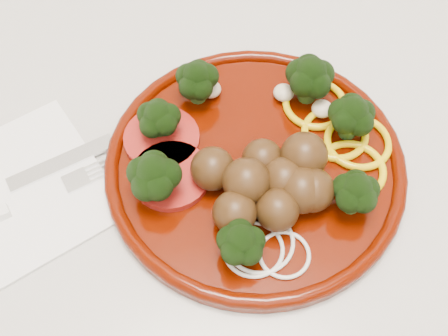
{
  "coord_description": "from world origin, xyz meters",
  "views": [
    {
      "loc": [
        -0.09,
        1.4,
        1.36
      ],
      "look_at": [
        -0.08,
        1.68,
        0.92
      ],
      "focal_mm": 45.0,
      "sensor_mm": 36.0,
      "label": 1
    }
  ],
  "objects": [
    {
      "name": "counter",
      "position": [
        0.0,
        1.7,
        0.45
      ],
      "size": [
        2.4,
        0.6,
        0.9
      ],
      "color": "silver",
      "rests_on": "ground"
    },
    {
      "name": "plate",
      "position": [
        -0.05,
        1.69,
        0.92
      ],
      "size": [
        0.29,
        0.29,
        0.06
      ],
      "rotation": [
        0.0,
        0.0,
        -0.02
      ],
      "color": "#410B00",
      "rests_on": "counter"
    },
    {
      "name": "napkin",
      "position": [
        -0.27,
        1.67,
        0.9
      ],
      "size": [
        0.22,
        0.22,
        0.0
      ],
      "primitive_type": "cube",
      "rotation": [
        0.0,
        0.0,
        0.57
      ],
      "color": "white",
      "rests_on": "counter"
    }
  ]
}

